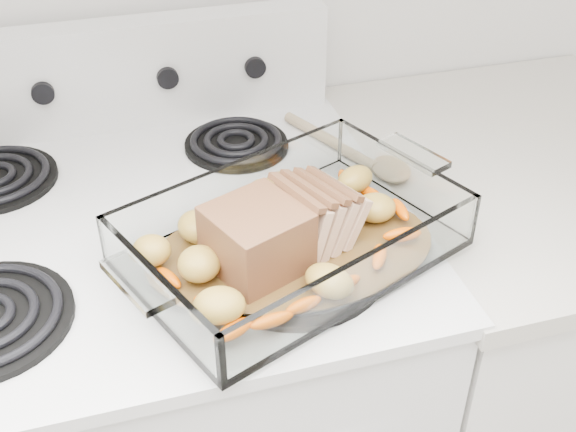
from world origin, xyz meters
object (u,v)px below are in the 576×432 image
object	(u,v)px
pork_roast	(271,227)
electric_range	(163,424)
counter_right	(494,353)
baking_dish	(292,242)

from	to	relation	value
pork_roast	electric_range	bearing A→B (deg)	145.88
counter_right	pork_roast	xyz separation A→B (m)	(-0.50, -0.15, 0.53)
electric_range	pork_roast	bearing A→B (deg)	-42.15
electric_range	baking_dish	world-z (taller)	electric_range
counter_right	baking_dish	xyz separation A→B (m)	(-0.47, -0.15, 0.50)
electric_range	baking_dish	distance (m)	0.54
counter_right	baking_dish	bearing A→B (deg)	-162.44
electric_range	counter_right	size ratio (longest dim) A/B	1.20
electric_range	pork_roast	xyz separation A→B (m)	(0.17, -0.15, 0.51)
electric_range	counter_right	bearing A→B (deg)	-0.10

